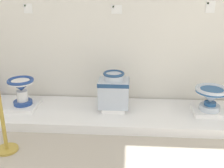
% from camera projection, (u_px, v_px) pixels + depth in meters
% --- Properties ---
extents(display_platform, '(3.62, 0.88, 0.11)m').
position_uv_depth(display_platform, '(115.00, 114.00, 3.52)').
color(display_platform, white).
rests_on(display_platform, ground_plane).
extents(plinth_block_central_ornate, '(0.38, 0.40, 0.06)m').
position_uv_depth(plinth_block_central_ornate, '(24.00, 106.00, 3.56)').
color(plinth_block_central_ornate, white).
rests_on(plinth_block_central_ornate, display_platform).
extents(antique_toilet_central_ornate, '(0.34, 0.34, 0.35)m').
position_uv_depth(antique_toilet_central_ornate, '(21.00, 87.00, 3.47)').
color(antique_toilet_central_ornate, navy).
rests_on(antique_toilet_central_ornate, plinth_block_central_ornate).
extents(plinth_block_pale_glazed, '(0.30, 0.32, 0.04)m').
position_uv_depth(plinth_block_pale_glazed, '(114.00, 107.00, 3.54)').
color(plinth_block_pale_glazed, white).
rests_on(plinth_block_pale_glazed, display_platform).
extents(antique_toilet_pale_glazed, '(0.40, 0.32, 0.47)m').
position_uv_depth(antique_toilet_pale_glazed, '(114.00, 90.00, 3.45)').
color(antique_toilet_pale_glazed, silver).
rests_on(antique_toilet_pale_glazed, plinth_block_pale_glazed).
extents(plinth_block_broad_patterned, '(0.40, 0.31, 0.05)m').
position_uv_depth(plinth_block_broad_patterned, '(209.00, 112.00, 3.40)').
color(plinth_block_broad_patterned, white).
rests_on(plinth_block_broad_patterned, display_platform).
extents(antique_toilet_broad_patterned, '(0.41, 0.41, 0.30)m').
position_uv_depth(antique_toilet_broad_patterned, '(211.00, 95.00, 3.32)').
color(antique_toilet_broad_patterned, silver).
rests_on(antique_toilet_broad_patterned, plinth_block_broad_patterned).
extents(info_placard_first, '(0.12, 0.01, 0.13)m').
position_uv_depth(info_placard_first, '(28.00, 8.00, 3.57)').
color(info_placard_first, white).
extents(info_placard_second, '(0.14, 0.01, 0.11)m').
position_uv_depth(info_placard_second, '(117.00, 9.00, 3.50)').
color(info_placard_second, white).
extents(info_placard_third, '(0.12, 0.01, 0.15)m').
position_uv_depth(info_placard_third, '(210.00, 7.00, 3.41)').
color(info_placard_third, white).
extents(stanchion_post_near_left, '(0.23, 0.23, 1.08)m').
position_uv_depth(stanchion_post_near_left, '(3.00, 121.00, 2.71)').
color(stanchion_post_near_left, gold).
rests_on(stanchion_post_near_left, ground_plane).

